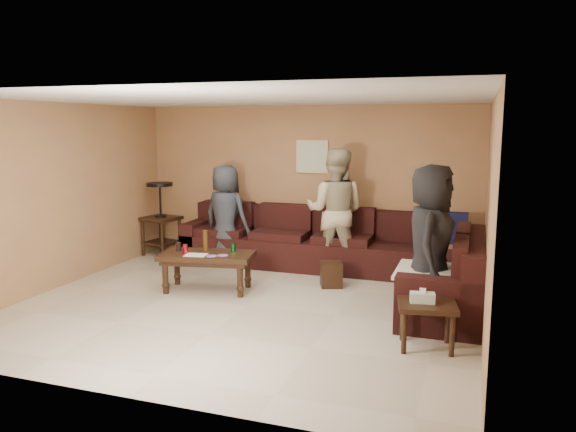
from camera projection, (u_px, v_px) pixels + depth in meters
The scene contains 10 objects.
room at pixel (245, 171), 6.65m from camera, with size 5.60×5.50×2.50m.
sectional_sofa at pixel (340, 257), 8.03m from camera, with size 4.65×2.90×0.97m.
coffee_table at pixel (207, 259), 7.48m from camera, with size 1.32×0.83×0.79m.
end_table_left at pixel (161, 217), 9.52m from camera, with size 0.63×0.63×1.24m.
side_table_right at pixel (426, 309), 5.54m from camera, with size 0.63×0.55×0.61m.
waste_bin at pixel (331, 274), 7.71m from camera, with size 0.29×0.29×0.34m, color black.
wall_art at pixel (312, 157), 8.93m from camera, with size 0.52×0.04×0.52m.
person_left at pixel (226, 215), 8.83m from camera, with size 0.78×0.50×1.59m, color #2B323C.
person_middle at pixel (335, 211), 8.31m from camera, with size 0.91×0.71×1.87m, color tan.
person_right at pixel (430, 243), 6.29m from camera, with size 0.87×0.57×1.78m, color black.
Camera 1 is at (2.63, -6.13, 2.21)m, focal length 35.00 mm.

